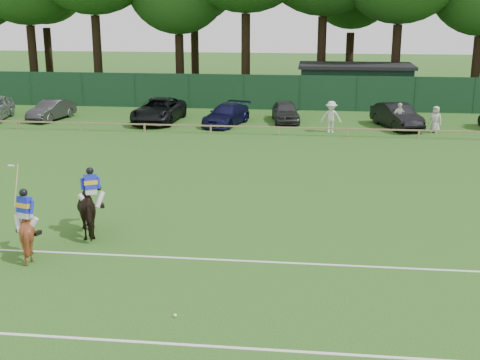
# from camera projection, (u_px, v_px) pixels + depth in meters

# --- Properties ---
(ground) EXTENTS (160.00, 160.00, 0.00)m
(ground) POSITION_uv_depth(u_px,v_px,m) (213.00, 247.00, 20.29)
(ground) COLOR #1E4C14
(ground) RESTS_ON ground
(horse_dark) EXTENTS (1.79, 2.28, 1.75)m
(horse_dark) POSITION_uv_depth(u_px,v_px,m) (92.00, 209.00, 21.27)
(horse_dark) COLOR black
(horse_dark) RESTS_ON ground
(horse_chestnut) EXTENTS (1.64, 1.74, 1.56)m
(horse_chestnut) POSITION_uv_depth(u_px,v_px,m) (27.00, 232.00, 19.41)
(horse_chestnut) COLOR maroon
(horse_chestnut) RESTS_ON ground
(sedan_grey) EXTENTS (2.13, 4.11, 1.29)m
(sedan_grey) POSITION_uv_depth(u_px,v_px,m) (51.00, 110.00, 42.02)
(sedan_grey) COLOR #2E2E30
(sedan_grey) RESTS_ON ground
(suv_black) EXTENTS (2.81, 5.61, 1.52)m
(suv_black) POSITION_uv_depth(u_px,v_px,m) (159.00, 110.00, 41.18)
(suv_black) COLOR black
(suv_black) RESTS_ON ground
(sedan_navy) EXTENTS (2.97, 4.79, 1.29)m
(sedan_navy) POSITION_uv_depth(u_px,v_px,m) (226.00, 115.00, 40.27)
(sedan_navy) COLOR #121239
(sedan_navy) RESTS_ON ground
(hatch_grey) EXTENTS (2.13, 4.13, 1.34)m
(hatch_grey) POSITION_uv_depth(u_px,v_px,m) (286.00, 112.00, 41.30)
(hatch_grey) COLOR #323234
(hatch_grey) RESTS_ON ground
(estate_black) EXTENTS (3.03, 4.77, 1.49)m
(estate_black) POSITION_uv_depth(u_px,v_px,m) (397.00, 116.00, 39.30)
(estate_black) COLOR black
(estate_black) RESTS_ON ground
(spectator_left) EXTENTS (1.22, 0.72, 1.87)m
(spectator_left) POSITION_uv_depth(u_px,v_px,m) (331.00, 117.00, 37.83)
(spectator_left) COLOR beige
(spectator_left) RESTS_ON ground
(spectator_mid) EXTENTS (1.06, 0.88, 1.69)m
(spectator_mid) POSITION_uv_depth(u_px,v_px,m) (399.00, 117.00, 38.41)
(spectator_mid) COLOR silver
(spectator_mid) RESTS_ON ground
(spectator_right) EXTENTS (0.92, 0.82, 1.58)m
(spectator_right) POSITION_uv_depth(u_px,v_px,m) (435.00, 119.00, 37.86)
(spectator_right) COLOR beige
(spectator_right) RESTS_ON ground
(rider_dark) EXTENTS (0.89, 0.60, 1.41)m
(rider_dark) POSITION_uv_depth(u_px,v_px,m) (91.00, 186.00, 21.05)
(rider_dark) COLOR silver
(rider_dark) RESTS_ON ground
(rider_chestnut) EXTENTS (0.92, 0.73, 2.05)m
(rider_chestnut) POSITION_uv_depth(u_px,v_px,m) (24.00, 209.00, 19.21)
(rider_chestnut) COLOR silver
(rider_chestnut) RESTS_ON ground
(polo_ball) EXTENTS (0.09, 0.09, 0.09)m
(polo_ball) POSITION_uv_depth(u_px,v_px,m) (175.00, 315.00, 15.80)
(polo_ball) COLOR silver
(polo_ball) RESTS_ON ground
(pitch_lines) EXTENTS (60.00, 5.10, 0.01)m
(pitch_lines) POSITION_uv_depth(u_px,v_px,m) (193.00, 296.00, 16.94)
(pitch_lines) COLOR silver
(pitch_lines) RESTS_ON ground
(pitch_rail) EXTENTS (62.10, 0.10, 0.50)m
(pitch_rail) POSITION_uv_depth(u_px,v_px,m) (261.00, 127.00, 37.39)
(pitch_rail) COLOR #997F5B
(pitch_rail) RESTS_ON ground
(perimeter_fence) EXTENTS (92.08, 0.08, 2.50)m
(perimeter_fence) POSITION_uv_depth(u_px,v_px,m) (272.00, 92.00, 45.79)
(perimeter_fence) COLOR #14351E
(perimeter_fence) RESTS_ON ground
(utility_shed) EXTENTS (8.40, 4.40, 3.04)m
(utility_shed) POSITION_uv_depth(u_px,v_px,m) (355.00, 84.00, 47.91)
(utility_shed) COLOR #14331E
(utility_shed) RESTS_ON ground
(tree_row) EXTENTS (96.00, 12.00, 21.00)m
(tree_row) POSITION_uv_depth(u_px,v_px,m) (302.00, 95.00, 53.55)
(tree_row) COLOR #26561C
(tree_row) RESTS_ON ground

